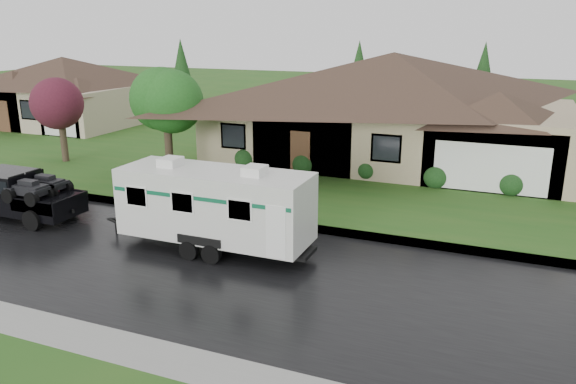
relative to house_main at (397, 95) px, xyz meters
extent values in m
plane|color=#25561A|center=(-2.29, -13.84, -3.59)|extent=(140.00, 140.00, 0.00)
cube|color=black|center=(-2.29, -15.84, -3.59)|extent=(140.00, 8.00, 0.01)
cube|color=gray|center=(-2.29, -11.59, -3.52)|extent=(140.00, 0.50, 0.15)
cube|color=#25561A|center=(-2.29, 1.16, -3.52)|extent=(140.00, 26.00, 0.15)
cube|color=tan|center=(-0.29, 0.16, -1.94)|extent=(18.00, 10.00, 3.00)
pyramid|color=#38261E|center=(-0.29, 0.16, 2.16)|extent=(19.44, 10.80, 2.60)
cube|color=tan|center=(5.11, -2.84, -2.09)|extent=(5.76, 4.00, 2.70)
cube|color=tan|center=(-24.29, 2.16, -2.04)|extent=(10.00, 8.00, 2.80)
pyramid|color=#38261E|center=(-24.29, 2.16, 1.36)|extent=(10.80, 8.64, 2.00)
cube|color=tan|center=(-21.29, 0.16, -2.18)|extent=(3.20, 4.00, 2.52)
cylinder|color=#382B1E|center=(-9.31, -7.29, -2.27)|extent=(0.38, 0.38, 2.34)
sphere|color=#276B22|center=(-9.31, -7.29, 0.29)|extent=(3.23, 3.23, 3.23)
cylinder|color=#382B1E|center=(-16.05, -7.00, -2.45)|extent=(0.35, 0.35, 1.99)
sphere|color=#561B2A|center=(-16.05, -7.00, -0.27)|extent=(2.74, 2.74, 2.74)
sphere|color=#143814|center=(-6.59, -4.54, -2.94)|extent=(1.00, 1.00, 1.00)
sphere|color=#143814|center=(-3.44, -4.54, -2.94)|extent=(1.00, 1.00, 1.00)
sphere|color=#143814|center=(-0.29, -4.54, -2.94)|extent=(1.00, 1.00, 1.00)
sphere|color=#143814|center=(2.86, -4.54, -2.94)|extent=(1.00, 1.00, 1.00)
sphere|color=#143814|center=(6.01, -4.54, -2.94)|extent=(1.00, 1.00, 1.00)
cube|color=black|center=(-11.47, -14.47, -2.90)|extent=(5.35, 1.78, 0.77)
cube|color=black|center=(-11.83, -14.47, -2.21)|extent=(2.14, 1.68, 0.80)
cube|color=black|center=(-11.83, -14.47, -2.16)|extent=(1.96, 1.71, 0.49)
cube|color=black|center=(-9.78, -14.47, -2.72)|extent=(1.96, 1.69, 0.05)
cylinder|color=black|center=(-13.16, -13.60, -3.22)|extent=(0.75, 0.29, 0.75)
cylinder|color=black|center=(-9.78, -15.35, -3.22)|extent=(0.75, 0.29, 0.75)
cylinder|color=black|center=(-9.78, -13.60, -3.22)|extent=(0.75, 0.29, 0.75)
cube|color=silver|center=(-2.77, -14.47, -2.01)|extent=(6.24, 2.14, 2.18)
cube|color=black|center=(-2.77, -14.47, -3.23)|extent=(6.60, 1.07, 0.12)
cube|color=#0C5737|center=(-2.77, -14.47, -1.53)|extent=(6.12, 2.16, 0.12)
cube|color=white|center=(-4.37, -14.47, -0.77)|extent=(0.62, 0.71, 0.29)
cube|color=white|center=(-1.34, -14.47, -0.77)|extent=(0.62, 0.71, 0.29)
cylinder|color=black|center=(-3.17, -15.52, -3.28)|extent=(0.62, 0.21, 0.62)
cylinder|color=black|center=(-3.17, -13.42, -3.28)|extent=(0.62, 0.21, 0.62)
cylinder|color=black|center=(-2.37, -15.52, -3.28)|extent=(0.62, 0.21, 0.62)
cylinder|color=black|center=(-2.37, -13.42, -3.28)|extent=(0.62, 0.21, 0.62)
camera|label=1|loc=(5.86, -29.46, 3.48)|focal=35.00mm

